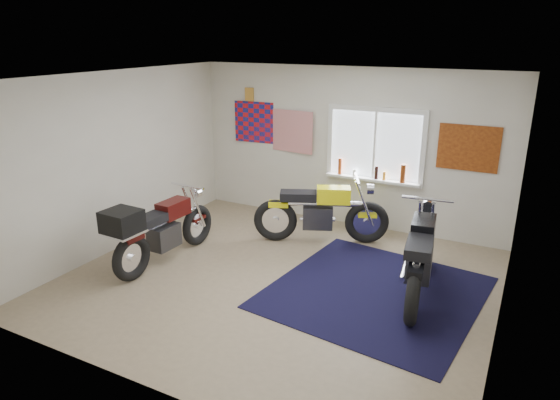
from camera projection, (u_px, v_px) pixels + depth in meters
The scene contains 10 objects.
ground at pixel (279, 280), 6.81m from camera, with size 5.50×5.50×0.00m, color #9E896B.
room_shell at pixel (279, 164), 6.29m from camera, with size 5.50×5.50×5.50m.
navy_rug at pixel (375, 292), 6.48m from camera, with size 2.50×2.60×0.01m, color black.
window_assembly at pixel (375, 150), 8.24m from camera, with size 1.66×0.17×1.26m.
oil_bottles at pixel (377, 172), 8.25m from camera, with size 1.17×0.09×0.30m.
flag_display at pixel (249, 94), 9.05m from camera, with size 1.60×0.10×1.17m.
triumph_poster at pixel (468, 148), 7.56m from camera, with size 0.90×0.03×0.70m, color #A54C14.
yellow_triumph at pixel (320, 213), 7.94m from camera, with size 2.03×1.02×1.09m.
black_chrome_bike at pixel (420, 258), 6.32m from camera, with size 0.67×2.20×1.13m.
maroon_tourer at pixel (158, 230), 7.11m from camera, with size 0.62×2.05×1.04m.
Camera 1 is at (2.83, -5.42, 3.20)m, focal length 32.00 mm.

